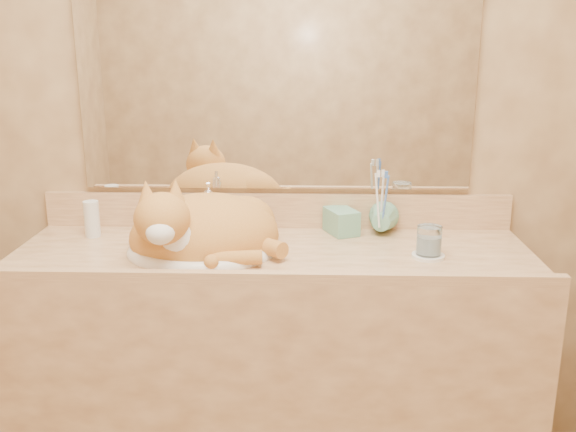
{
  "coord_description": "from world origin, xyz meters",
  "views": [
    {
      "loc": [
        0.11,
        -1.15,
        1.49
      ],
      "look_at": [
        0.05,
        0.7,
        0.97
      ],
      "focal_mm": 40.0,
      "sensor_mm": 36.0,
      "label": 1
    }
  ],
  "objects_px": {
    "toothbrush_cup": "(381,224)",
    "vanity_counter": "(273,375)",
    "sink_basin": "(200,231)",
    "cat": "(201,227)",
    "water_glass": "(429,240)",
    "soap_dispenser": "(350,211)"
  },
  "relations": [
    {
      "from": "vanity_counter",
      "to": "water_glass",
      "type": "relative_size",
      "value": 18.35
    },
    {
      "from": "vanity_counter",
      "to": "soap_dispenser",
      "type": "relative_size",
      "value": 8.58
    },
    {
      "from": "sink_basin",
      "to": "cat",
      "type": "bearing_deg",
      "value": -14.77
    },
    {
      "from": "cat",
      "to": "soap_dispenser",
      "type": "height_order",
      "value": "cat"
    },
    {
      "from": "soap_dispenser",
      "to": "vanity_counter",
      "type": "bearing_deg",
      "value": -173.56
    },
    {
      "from": "toothbrush_cup",
      "to": "vanity_counter",
      "type": "bearing_deg",
      "value": -156.59
    },
    {
      "from": "sink_basin",
      "to": "soap_dispenser",
      "type": "bearing_deg",
      "value": 18.3
    },
    {
      "from": "toothbrush_cup",
      "to": "soap_dispenser",
      "type": "bearing_deg",
      "value": -174.37
    },
    {
      "from": "cat",
      "to": "soap_dispenser",
      "type": "xyz_separation_m",
      "value": [
        0.46,
        0.16,
        0.01
      ]
    },
    {
      "from": "cat",
      "to": "water_glass",
      "type": "xyz_separation_m",
      "value": [
        0.69,
        -0.02,
        -0.03
      ]
    },
    {
      "from": "soap_dispenser",
      "to": "water_glass",
      "type": "xyz_separation_m",
      "value": [
        0.22,
        -0.18,
        -0.04
      ]
    },
    {
      "from": "sink_basin",
      "to": "soap_dispenser",
      "type": "distance_m",
      "value": 0.49
    },
    {
      "from": "cat",
      "to": "soap_dispenser",
      "type": "relative_size",
      "value": 2.49
    },
    {
      "from": "vanity_counter",
      "to": "water_glass",
      "type": "xyz_separation_m",
      "value": [
        0.47,
        -0.04,
        0.48
      ]
    },
    {
      "from": "cat",
      "to": "sink_basin",
      "type": "bearing_deg",
      "value": 150.97
    },
    {
      "from": "vanity_counter",
      "to": "soap_dispenser",
      "type": "bearing_deg",
      "value": 29.72
    },
    {
      "from": "cat",
      "to": "toothbrush_cup",
      "type": "bearing_deg",
      "value": 1.79
    },
    {
      "from": "water_glass",
      "to": "toothbrush_cup",
      "type": "bearing_deg",
      "value": 122.67
    },
    {
      "from": "sink_basin",
      "to": "toothbrush_cup",
      "type": "distance_m",
      "value": 0.59
    },
    {
      "from": "cat",
      "to": "soap_dispenser",
      "type": "bearing_deg",
      "value": 4.11
    },
    {
      "from": "soap_dispenser",
      "to": "water_glass",
      "type": "relative_size",
      "value": 2.14
    },
    {
      "from": "sink_basin",
      "to": "cat",
      "type": "relative_size",
      "value": 0.95
    }
  ]
}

